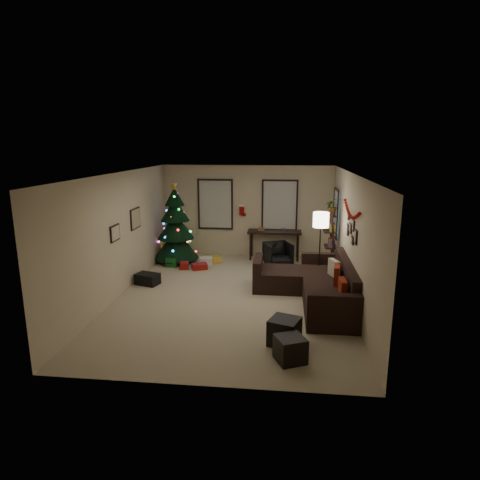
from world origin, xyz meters
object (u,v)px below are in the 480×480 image
Objects in this scene: christmas_tree at (176,229)px; desk_chair at (278,254)px; bookshelf at (331,242)px; desk at (274,234)px; sofa at (316,286)px.

christmas_tree is 2.96m from desk_chair.
desk_chair is 0.36× the size of bookshelf.
christmas_tree is at bearing -167.27° from desk.
desk is 0.86× the size of bookshelf.
desk_chair is (2.89, -0.02, -0.64)m from christmas_tree.
christmas_tree is 4.60m from sofa.
desk_chair is (0.12, -0.65, -0.41)m from desk.
christmas_tree is 0.77× the size of sofa.
christmas_tree reaches higher than desk_chair.
desk is 2.03m from bookshelf.
sofa is at bearing -72.84° from desk.
desk reaches higher than desk_chair.
sofa reaches higher than desk_chair.
desk is at bearing 78.09° from desk_chair.
sofa is 1.96× the size of desk.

